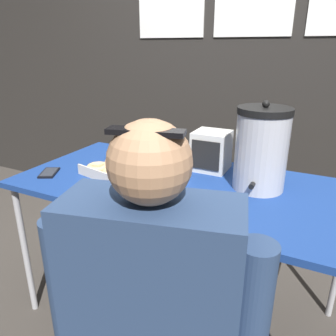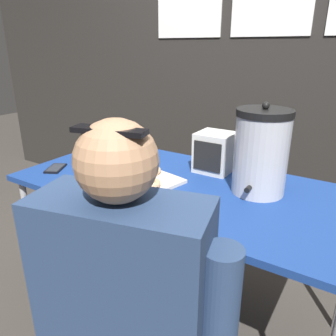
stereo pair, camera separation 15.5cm
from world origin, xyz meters
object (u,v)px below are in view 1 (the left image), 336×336
cell_phone (49,173)px  space_heater (211,151)px  donut_box (128,173)px  coffee_urn (261,149)px

cell_phone → space_heater: bearing=2.9°
donut_box → cell_phone: 0.41m
donut_box → coffee_urn: (0.59, 0.16, 0.16)m
coffee_urn → space_heater: (-0.27, 0.13, -0.08)m
coffee_urn → cell_phone: coffee_urn is taller
coffee_urn → cell_phone: size_ratio=2.59×
cell_phone → donut_box: bearing=-9.1°
cell_phone → space_heater: (0.70, 0.42, 0.09)m
donut_box → coffee_urn: 0.63m
coffee_urn → space_heater: 0.31m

